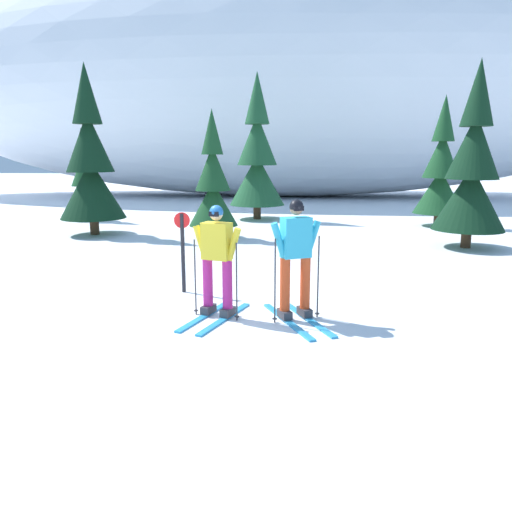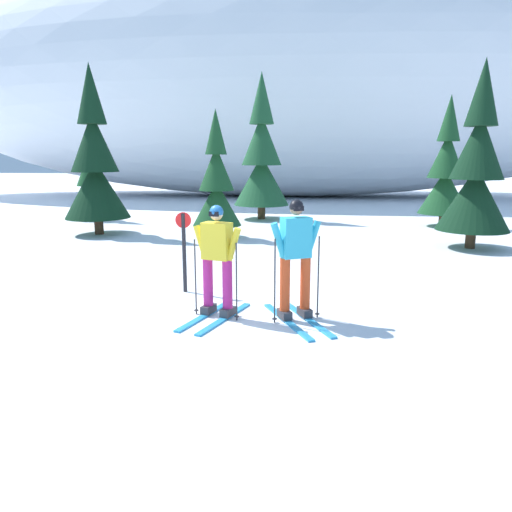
{
  "view_description": "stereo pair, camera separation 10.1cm",
  "coord_description": "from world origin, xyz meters",
  "px_view_note": "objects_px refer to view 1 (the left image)",
  "views": [
    {
      "loc": [
        1.99,
        -6.77,
        2.4
      ],
      "look_at": [
        1.38,
        0.21,
        0.95
      ],
      "focal_mm": 34.05,
      "sensor_mm": 36.0,
      "label": 1
    },
    {
      "loc": [
        2.09,
        -6.76,
        2.4
      ],
      "look_at": [
        1.38,
        0.21,
        0.95
      ],
      "focal_mm": 34.05,
      "sensor_mm": 36.0,
      "label": 2
    }
  ],
  "objects_px": {
    "pine_tree_left": "(90,165)",
    "pine_tree_right": "(472,171)",
    "trail_marker_post": "(183,247)",
    "pine_tree_far_right": "(441,172)",
    "skier_cyan_jacket": "(296,258)",
    "pine_tree_center_left": "(213,185)",
    "pine_tree_center_right": "(257,159)",
    "pine_tree_far_left": "(84,182)",
    "skier_yellow_jacket": "(217,259)"
  },
  "relations": [
    {
      "from": "pine_tree_left",
      "to": "pine_tree_right",
      "type": "height_order",
      "value": "pine_tree_left"
    },
    {
      "from": "pine_tree_left",
      "to": "trail_marker_post",
      "type": "relative_size",
      "value": 3.55
    },
    {
      "from": "pine_tree_far_right",
      "to": "pine_tree_left",
      "type": "bearing_deg",
      "value": -165.58
    },
    {
      "from": "skier_cyan_jacket",
      "to": "pine_tree_center_left",
      "type": "xyz_separation_m",
      "value": [
        -2.47,
        7.17,
        0.62
      ]
    },
    {
      "from": "pine_tree_center_left",
      "to": "pine_tree_left",
      "type": "bearing_deg",
      "value": 175.33
    },
    {
      "from": "pine_tree_center_right",
      "to": "trail_marker_post",
      "type": "distance_m",
      "value": 10.52
    },
    {
      "from": "pine_tree_left",
      "to": "skier_cyan_jacket",
      "type": "bearing_deg",
      "value": -50.01
    },
    {
      "from": "pine_tree_far_left",
      "to": "pine_tree_center_right",
      "type": "height_order",
      "value": "pine_tree_center_right"
    },
    {
      "from": "skier_yellow_jacket",
      "to": "pine_tree_left",
      "type": "relative_size",
      "value": 0.33
    },
    {
      "from": "skier_yellow_jacket",
      "to": "pine_tree_right",
      "type": "xyz_separation_m",
      "value": [
        5.67,
        6.18,
        1.12
      ]
    },
    {
      "from": "pine_tree_left",
      "to": "pine_tree_center_right",
      "type": "xyz_separation_m",
      "value": [
        4.72,
        4.23,
        0.15
      ]
    },
    {
      "from": "pine_tree_center_left",
      "to": "pine_tree_far_right",
      "type": "distance_m",
      "value": 8.0
    },
    {
      "from": "pine_tree_far_right",
      "to": "trail_marker_post",
      "type": "bearing_deg",
      "value": -127.21
    },
    {
      "from": "pine_tree_far_right",
      "to": "trail_marker_post",
      "type": "xyz_separation_m",
      "value": [
        -6.87,
        -9.04,
        -1.03
      ]
    },
    {
      "from": "pine_tree_center_left",
      "to": "pine_tree_far_right",
      "type": "relative_size",
      "value": 0.85
    },
    {
      "from": "skier_cyan_jacket",
      "to": "pine_tree_far_left",
      "type": "xyz_separation_m",
      "value": [
        -8.0,
        10.8,
        0.49
      ]
    },
    {
      "from": "pine_tree_far_left",
      "to": "pine_tree_right",
      "type": "height_order",
      "value": "pine_tree_right"
    },
    {
      "from": "pine_tree_left",
      "to": "trail_marker_post",
      "type": "bearing_deg",
      "value": -55.31
    },
    {
      "from": "skier_cyan_jacket",
      "to": "skier_yellow_jacket",
      "type": "bearing_deg",
      "value": 179.13
    },
    {
      "from": "skier_yellow_jacket",
      "to": "trail_marker_post",
      "type": "bearing_deg",
      "value": 122.72
    },
    {
      "from": "skier_yellow_jacket",
      "to": "pine_tree_right",
      "type": "distance_m",
      "value": 8.46
    },
    {
      "from": "skier_yellow_jacket",
      "to": "pine_tree_far_left",
      "type": "height_order",
      "value": "pine_tree_far_left"
    },
    {
      "from": "skier_yellow_jacket",
      "to": "pine_tree_center_left",
      "type": "distance_m",
      "value": 7.3
    },
    {
      "from": "pine_tree_right",
      "to": "pine_tree_far_right",
      "type": "height_order",
      "value": "pine_tree_right"
    },
    {
      "from": "pine_tree_right",
      "to": "pine_tree_left",
      "type": "bearing_deg",
      "value": 173.23
    },
    {
      "from": "pine_tree_center_left",
      "to": "pine_tree_center_right",
      "type": "distance_m",
      "value": 4.69
    },
    {
      "from": "skier_cyan_jacket",
      "to": "pine_tree_left",
      "type": "height_order",
      "value": "pine_tree_left"
    },
    {
      "from": "pine_tree_left",
      "to": "trail_marker_post",
      "type": "xyz_separation_m",
      "value": [
        4.28,
        -6.18,
        -1.32
      ]
    },
    {
      "from": "pine_tree_far_left",
      "to": "pine_tree_left",
      "type": "distance_m",
      "value": 3.8
    },
    {
      "from": "pine_tree_left",
      "to": "trail_marker_post",
      "type": "height_order",
      "value": "pine_tree_left"
    },
    {
      "from": "skier_cyan_jacket",
      "to": "pine_tree_far_left",
      "type": "height_order",
      "value": "pine_tree_far_left"
    },
    {
      "from": "pine_tree_center_left",
      "to": "pine_tree_far_right",
      "type": "bearing_deg",
      "value": 23.39
    },
    {
      "from": "pine_tree_center_left",
      "to": "skier_yellow_jacket",
      "type": "bearing_deg",
      "value": -79.69
    },
    {
      "from": "pine_tree_left",
      "to": "skier_yellow_jacket",
      "type": "bearing_deg",
      "value": -55.64
    },
    {
      "from": "pine_tree_center_left",
      "to": "trail_marker_post",
      "type": "bearing_deg",
      "value": -85.37
    },
    {
      "from": "pine_tree_far_left",
      "to": "pine_tree_center_right",
      "type": "bearing_deg",
      "value": 8.05
    },
    {
      "from": "pine_tree_left",
      "to": "pine_tree_right",
      "type": "xyz_separation_m",
      "value": [
        10.77,
        -1.28,
        -0.13
      ]
    },
    {
      "from": "skier_cyan_jacket",
      "to": "pine_tree_far_left",
      "type": "relative_size",
      "value": 0.52
    },
    {
      "from": "skier_yellow_jacket",
      "to": "pine_tree_far_right",
      "type": "height_order",
      "value": "pine_tree_far_right"
    },
    {
      "from": "pine_tree_center_left",
      "to": "pine_tree_center_right",
      "type": "bearing_deg",
      "value": 78.6
    },
    {
      "from": "pine_tree_left",
      "to": "pine_tree_right",
      "type": "bearing_deg",
      "value": -6.77
    },
    {
      "from": "pine_tree_right",
      "to": "skier_yellow_jacket",
      "type": "bearing_deg",
      "value": -132.5
    },
    {
      "from": "skier_cyan_jacket",
      "to": "trail_marker_post",
      "type": "height_order",
      "value": "skier_cyan_jacket"
    },
    {
      "from": "skier_yellow_jacket",
      "to": "skier_cyan_jacket",
      "type": "bearing_deg",
      "value": -0.87
    },
    {
      "from": "pine_tree_center_left",
      "to": "trail_marker_post",
      "type": "distance_m",
      "value": 5.93
    },
    {
      "from": "pine_tree_center_right",
      "to": "pine_tree_far_right",
      "type": "height_order",
      "value": "pine_tree_center_right"
    },
    {
      "from": "skier_yellow_jacket",
      "to": "pine_tree_far_left",
      "type": "distance_m",
      "value": 12.77
    },
    {
      "from": "pine_tree_center_right",
      "to": "pine_tree_right",
      "type": "distance_m",
      "value": 8.19
    },
    {
      "from": "skier_cyan_jacket",
      "to": "pine_tree_far_right",
      "type": "height_order",
      "value": "pine_tree_far_right"
    },
    {
      "from": "pine_tree_far_left",
      "to": "pine_tree_left",
      "type": "xyz_separation_m",
      "value": [
        1.72,
        -3.32,
        0.7
      ]
    }
  ]
}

